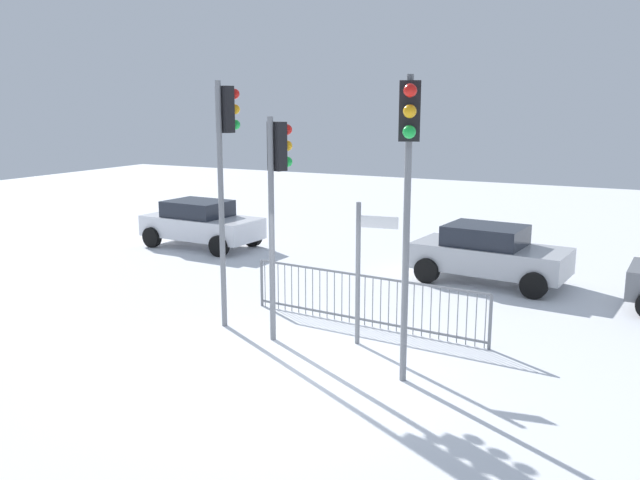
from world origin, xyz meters
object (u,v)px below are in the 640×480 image
object	(u,v)px
traffic_light_rear_right	(225,150)
direction_sign_post	(362,265)
car_white_near	(201,223)
traffic_light_mid_left	(408,163)
traffic_light_foreground_right	(277,178)
car_silver_trailing	(489,253)

from	to	relation	value
traffic_light_rear_right	direction_sign_post	world-z (taller)	traffic_light_rear_right
direction_sign_post	car_white_near	bearing A→B (deg)	136.18
traffic_light_mid_left	direction_sign_post	xyz separation A→B (m)	(-1.37, 1.40, -2.07)
traffic_light_mid_left	car_white_near	distance (m)	12.29
traffic_light_foreground_right	car_silver_trailing	world-z (taller)	traffic_light_foreground_right
direction_sign_post	traffic_light_foreground_right	bearing A→B (deg)	-173.16
traffic_light_foreground_right	car_white_near	distance (m)	9.39
traffic_light_rear_right	traffic_light_mid_left	world-z (taller)	traffic_light_mid_left
traffic_light_rear_right	traffic_light_mid_left	xyz separation A→B (m)	(4.26, -1.24, 0.00)
traffic_light_foreground_right	traffic_light_rear_right	bearing A→B (deg)	-173.54
traffic_light_mid_left	car_silver_trailing	size ratio (longest dim) A/B	1.25
car_silver_trailing	traffic_light_mid_left	bearing A→B (deg)	-82.30
car_white_near	car_silver_trailing	bearing A→B (deg)	1.46
car_white_near	car_silver_trailing	size ratio (longest dim) A/B	0.99
traffic_light_rear_right	car_white_near	xyz separation A→B (m)	(-5.25, 6.02, -2.84)
direction_sign_post	car_silver_trailing	size ratio (longest dim) A/B	0.69
direction_sign_post	car_silver_trailing	distance (m)	5.77
car_silver_trailing	traffic_light_foreground_right	bearing A→B (deg)	-108.32
traffic_light_foreground_right	car_silver_trailing	bearing A→B (deg)	83.81
traffic_light_foreground_right	car_silver_trailing	distance (m)	6.99
traffic_light_rear_right	car_silver_trailing	distance (m)	7.55
traffic_light_mid_left	car_silver_trailing	bearing A→B (deg)	-107.86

